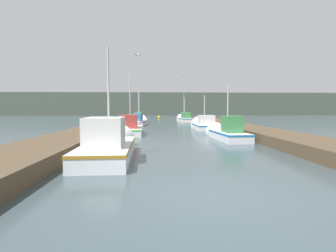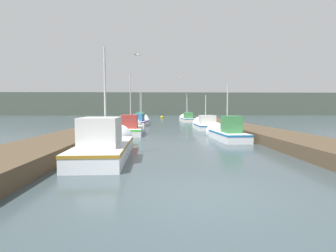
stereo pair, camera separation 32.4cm
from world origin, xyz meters
name	(u,v)px [view 2 (the right image)]	position (x,y,z in m)	size (l,w,h in m)	color
ground_plane	(204,197)	(0.00, 0.00, 0.00)	(200.00, 200.00, 0.00)	#38474C
dock_left	(103,128)	(-5.65, 16.00, 0.27)	(2.73, 40.00, 0.54)	#4C3D2B
dock_right	(240,128)	(5.65, 16.00, 0.27)	(2.73, 40.00, 0.54)	#4C3D2B
distant_shore_ridge	(164,104)	(0.00, 71.89, 3.04)	(120.00, 16.00, 6.07)	#424C42
fishing_boat_0	(107,144)	(-3.09, 5.03, 0.47)	(1.94, 5.99, 4.79)	silver
fishing_boat_1	(225,133)	(3.11, 10.61, 0.40)	(1.72, 4.96, 3.72)	silver
fishing_boat_2	(131,128)	(-3.19, 14.64, 0.42)	(1.93, 6.06, 5.01)	silver
fishing_boat_3	(205,125)	(3.20, 18.74, 0.36)	(1.86, 5.07, 3.72)	silver
fishing_boat_4	(141,122)	(-3.13, 23.61, 0.42)	(1.93, 5.39, 4.29)	silver
fishing_boat_5	(142,119)	(-3.38, 28.84, 0.45)	(1.72, 5.08, 4.32)	silver
fishing_boat_6	(187,118)	(2.95, 32.89, 0.40)	(1.89, 6.29, 3.98)	silver
fishing_boat_7	(186,117)	(3.43, 38.20, 0.40)	(1.69, 6.02, 4.68)	silver
mooring_piling_0	(208,121)	(4.19, 22.38, 0.50)	(0.29, 0.29, 0.99)	#473523
mooring_piling_1	(143,115)	(-4.21, 44.10, 0.59)	(0.29, 0.29, 1.17)	#473523
mooring_piling_2	(122,123)	(-4.24, 16.98, 0.66)	(0.27, 0.27, 1.31)	#473523
mooring_piling_3	(188,115)	(4.19, 43.69, 0.71)	(0.35, 0.35, 1.41)	#473523
channel_buoy	(162,117)	(-0.62, 44.47, 0.18)	(0.63, 0.63, 1.13)	gold
seagull_lead	(138,55)	(-2.42, 12.00, 5.39)	(0.53, 0.39, 0.12)	white
seagull_1	(178,77)	(0.82, 19.96, 4.87)	(0.49, 0.45, 0.12)	white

